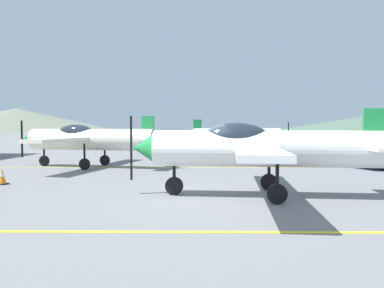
# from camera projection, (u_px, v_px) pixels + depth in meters

# --- Properties ---
(ground_plane) EXTENTS (400.00, 400.00, 0.00)m
(ground_plane) POSITION_uv_depth(u_px,v_px,m) (184.00, 195.00, 12.24)
(ground_plane) COLOR slate
(apron_line_near) EXTENTS (80.00, 0.16, 0.01)m
(apron_line_near) POSITION_uv_depth(u_px,v_px,m) (178.00, 232.00, 7.94)
(apron_line_near) COLOR yellow
(apron_line_near) RESTS_ON ground_plane
(apron_line_far) EXTENTS (80.00, 0.16, 0.01)m
(apron_line_far) POSITION_uv_depth(u_px,v_px,m) (189.00, 167.00, 20.59)
(apron_line_far) COLOR yellow
(apron_line_far) RESTS_ON ground_plane
(airplane_near) EXTENTS (8.07, 9.27, 2.77)m
(airplane_near) POSITION_uv_depth(u_px,v_px,m) (256.00, 147.00, 11.96)
(airplane_near) COLOR white
(airplane_near) RESTS_ON ground_plane
(airplane_mid) EXTENTS (8.11, 9.24, 2.77)m
(airplane_mid) POSITION_uv_depth(u_px,v_px,m) (86.00, 139.00, 20.66)
(airplane_mid) COLOR silver
(airplane_mid) RESTS_ON ground_plane
(airplane_far) EXTENTS (8.11, 9.24, 2.77)m
(airplane_far) POSITION_uv_depth(u_px,v_px,m) (241.00, 135.00, 30.10)
(airplane_far) COLOR silver
(airplane_far) RESTS_ON ground_plane
(traffic_cone_side) EXTENTS (0.36, 0.36, 0.59)m
(traffic_cone_side) POSITION_uv_depth(u_px,v_px,m) (2.00, 177.00, 14.49)
(traffic_cone_side) COLOR black
(traffic_cone_side) RESTS_ON ground_plane
(hill_left) EXTENTS (85.03, 85.03, 9.66)m
(hill_left) POSITION_uv_depth(u_px,v_px,m) (17.00, 120.00, 152.94)
(hill_left) COLOR slate
(hill_left) RESTS_ON ground_plane
(hill_centerleft) EXTENTS (85.59, 85.59, 7.01)m
(hill_centerleft) POSITION_uv_depth(u_px,v_px,m) (375.00, 123.00, 145.65)
(hill_centerleft) COLOR #4C6651
(hill_centerleft) RESTS_ON ground_plane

